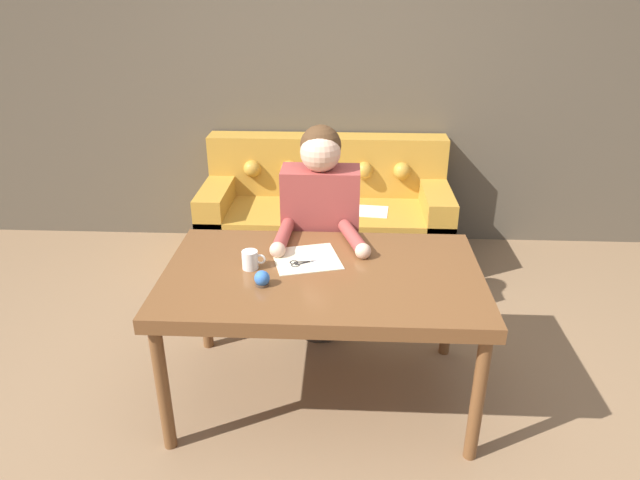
{
  "coord_description": "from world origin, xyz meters",
  "views": [
    {
      "loc": [
        0.07,
        -2.28,
        2.0
      ],
      "look_at": [
        -0.04,
        0.22,
        0.83
      ],
      "focal_mm": 32.0,
      "sensor_mm": 36.0,
      "label": 1
    }
  ],
  "objects_px": {
    "person": "(320,233)",
    "pin_cushion": "(262,279)",
    "couch": "(326,218)",
    "scissors": "(305,263)",
    "mug": "(250,260)",
    "dining_table": "(322,284)"
  },
  "relations": [
    {
      "from": "person",
      "to": "pin_cushion",
      "type": "relative_size",
      "value": 17.91
    },
    {
      "from": "couch",
      "to": "pin_cushion",
      "type": "height_order",
      "value": "couch"
    },
    {
      "from": "scissors",
      "to": "mug",
      "type": "xyz_separation_m",
      "value": [
        -0.25,
        -0.07,
        0.04
      ]
    },
    {
      "from": "mug",
      "to": "person",
      "type": "bearing_deg",
      "value": 61.21
    },
    {
      "from": "person",
      "to": "scissors",
      "type": "bearing_deg",
      "value": -96.25
    },
    {
      "from": "pin_cushion",
      "to": "couch",
      "type": "bearing_deg",
      "value": 82.84
    },
    {
      "from": "person",
      "to": "mug",
      "type": "xyz_separation_m",
      "value": [
        -0.31,
        -0.56,
        0.11
      ]
    },
    {
      "from": "dining_table",
      "to": "pin_cushion",
      "type": "height_order",
      "value": "pin_cushion"
    },
    {
      "from": "couch",
      "to": "scissors",
      "type": "xyz_separation_m",
      "value": [
        -0.05,
        -1.54,
        0.41
      ]
    },
    {
      "from": "couch",
      "to": "pin_cushion",
      "type": "relative_size",
      "value": 25.27
    },
    {
      "from": "couch",
      "to": "person",
      "type": "xyz_separation_m",
      "value": [
        0.01,
        -1.05,
        0.34
      ]
    },
    {
      "from": "dining_table",
      "to": "scissors",
      "type": "distance_m",
      "value": 0.14
    },
    {
      "from": "person",
      "to": "scissors",
      "type": "relative_size",
      "value": 5.68
    },
    {
      "from": "person",
      "to": "pin_cushion",
      "type": "bearing_deg",
      "value": -107.7
    },
    {
      "from": "couch",
      "to": "person",
      "type": "distance_m",
      "value": 1.1
    },
    {
      "from": "dining_table",
      "to": "mug",
      "type": "relative_size",
      "value": 13.31
    },
    {
      "from": "person",
      "to": "mug",
      "type": "relative_size",
      "value": 11.33
    },
    {
      "from": "dining_table",
      "to": "scissors",
      "type": "relative_size",
      "value": 6.67
    },
    {
      "from": "mug",
      "to": "pin_cushion",
      "type": "relative_size",
      "value": 1.58
    },
    {
      "from": "scissors",
      "to": "mug",
      "type": "relative_size",
      "value": 1.99
    },
    {
      "from": "scissors",
      "to": "couch",
      "type": "bearing_deg",
      "value": 88.26
    },
    {
      "from": "mug",
      "to": "pin_cushion",
      "type": "distance_m",
      "value": 0.18
    }
  ]
}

